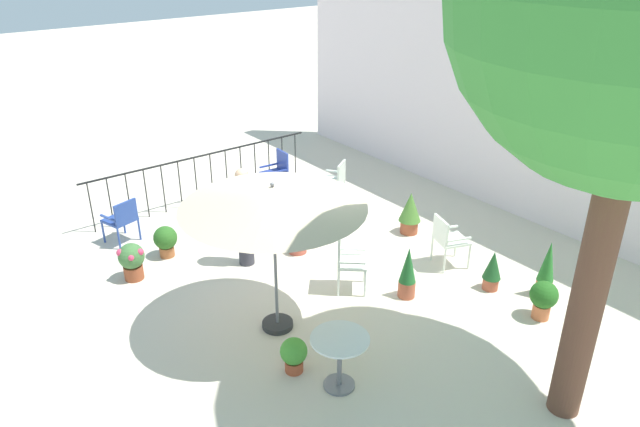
# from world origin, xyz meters

# --- Properties ---
(ground_plane) EXTENTS (60.00, 60.00, 0.00)m
(ground_plane) POSITION_xyz_m (0.00, 0.00, 0.00)
(ground_plane) COLOR beige
(villa_facade) EXTENTS (11.42, 0.30, 4.50)m
(villa_facade) POSITION_xyz_m (0.00, 4.70, 2.25)
(villa_facade) COLOR white
(villa_facade) RESTS_ON ground
(terrace_railing) EXTENTS (0.03, 4.94, 1.01)m
(terrace_railing) POSITION_xyz_m (-3.59, -0.00, 0.68)
(terrace_railing) COLOR black
(terrace_railing) RESTS_ON ground
(patio_umbrella_0) EXTENTS (2.45, 2.45, 2.23)m
(patio_umbrella_0) POSITION_xyz_m (0.92, -1.22, 2.00)
(patio_umbrella_0) COLOR #2D2D2D
(patio_umbrella_0) RESTS_ON ground
(cafe_table_0) EXTENTS (0.72, 0.72, 0.73)m
(cafe_table_0) POSITION_xyz_m (2.40, -1.29, 0.51)
(cafe_table_0) COLOR silver
(cafe_table_0) RESTS_ON ground
(patio_chair_0) EXTENTS (0.64, 0.64, 0.98)m
(patio_chair_0) POSITION_xyz_m (0.76, 0.19, 0.56)
(patio_chair_0) COLOR white
(patio_chair_0) RESTS_ON ground
(patio_chair_1) EXTENTS (0.60, 0.60, 0.83)m
(patio_chair_1) POSITION_xyz_m (-2.85, -2.00, 0.49)
(patio_chair_1) COLOR #284393
(patio_chair_1) RESTS_ON ground
(patio_chair_2) EXTENTS (0.48, 0.51, 0.93)m
(patio_chair_2) POSITION_xyz_m (-3.01, 1.43, 0.53)
(patio_chair_2) COLOR #293E96
(patio_chair_2) RESTS_ON ground
(patio_chair_3) EXTENTS (0.62, 0.62, 0.89)m
(patio_chair_3) POSITION_xyz_m (1.22, 1.96, 0.53)
(patio_chair_3) COLOR silver
(patio_chair_3) RESTS_ON ground
(patio_chair_4) EXTENTS (0.63, 0.64, 0.88)m
(patio_chair_4) POSITION_xyz_m (-1.91, 2.12, 0.52)
(patio_chair_4) COLOR silver
(patio_chair_4) RESTS_ON ground
(potted_plant_0) EXTENTS (0.37, 0.37, 0.61)m
(potted_plant_0) POSITION_xyz_m (-0.66, 0.26, 0.32)
(potted_plant_0) COLOR #B15141
(potted_plant_0) RESTS_ON ground
(potted_plant_1) EXTENTS (0.40, 0.40, 0.59)m
(potted_plant_1) POSITION_xyz_m (3.07, 1.93, 0.34)
(potted_plant_1) COLOR #CC6B40
(potted_plant_1) RESTS_ON ground
(potted_plant_2) EXTENTS (0.42, 0.42, 0.62)m
(potted_plant_2) POSITION_xyz_m (-1.56, -2.34, 0.35)
(potted_plant_2) COLOR brown
(potted_plant_2) RESTS_ON ground
(potted_plant_3) EXTENTS (0.41, 0.41, 0.80)m
(potted_plant_3) POSITION_xyz_m (-0.00, 2.34, 0.43)
(potted_plant_3) COLOR #99492E
(potted_plant_3) RESTS_ON ground
(potted_plant_4) EXTENTS (0.35, 0.35, 0.49)m
(potted_plant_4) POSITION_xyz_m (1.83, -1.58, 0.27)
(potted_plant_4) COLOR #AA4B2D
(potted_plant_4) RESTS_ON ground
(potted_plant_5) EXTENTS (0.29, 0.29, 0.67)m
(potted_plant_5) POSITION_xyz_m (2.14, 1.98, 0.35)
(potted_plant_5) COLOR #AF5439
(potted_plant_5) RESTS_ON ground
(potted_plant_6) EXTENTS (0.26, 0.26, 0.85)m
(potted_plant_6) POSITION_xyz_m (1.49, 0.78, 0.42)
(potted_plant_6) COLOR #B0563A
(potted_plant_6) RESTS_ON ground
(potted_plant_7) EXTENTS (0.40, 0.40, 0.56)m
(potted_plant_7) POSITION_xyz_m (-1.92, -1.61, 0.31)
(potted_plant_7) COLOR #9F5A32
(potted_plant_7) RESTS_ON ground
(potted_plant_8) EXTENTS (0.25, 0.25, 0.93)m
(potted_plant_8) POSITION_xyz_m (2.75, 2.47, 0.47)
(potted_plant_8) COLOR #C67247
(potted_plant_8) RESTS_ON ground
(standing_person) EXTENTS (0.33, 0.33, 1.72)m
(standing_person) POSITION_xyz_m (-0.87, -0.64, 0.89)
(standing_person) COLOR #33333D
(standing_person) RESTS_ON ground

